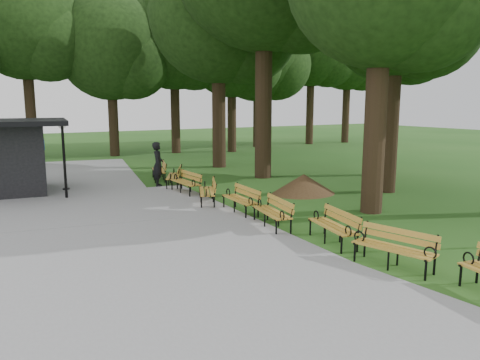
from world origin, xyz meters
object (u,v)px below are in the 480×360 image
person (158,164)px  bench_6 (207,191)px  bench_4 (272,213)px  lawn_tree_5 (390,23)px  lawn_tree_1 (398,0)px  dirt_mound (304,184)px  bench_7 (185,183)px  bench_3 (333,227)px  bench_5 (240,200)px  lawn_tree_4 (218,14)px  lamp_post (63,140)px  bench_9 (159,171)px  bench_8 (174,176)px  bench_2 (394,249)px

person → bench_6: bearing=-150.8°
bench_4 → lawn_tree_5: size_ratio=0.19×
lawn_tree_1 → dirt_mound: bearing=156.0°
dirt_mound → bench_7: (-4.09, 2.35, 0.05)m
bench_3 → bench_6: size_ratio=1.00×
bench_3 → person: bearing=-162.2°
bench_3 → bench_5: size_ratio=1.00×
bench_6 → lawn_tree_4: lawn_tree_4 is taller
lamp_post → bench_4: bearing=-64.4°
bench_6 → bench_5: bearing=34.3°
bench_9 → lawn_tree_1: lawn_tree_1 is taller
bench_8 → lawn_tree_4: (4.48, 4.40, 7.82)m
bench_4 → bench_7: bearing=-168.0°
dirt_mound → bench_4: size_ratio=1.17×
bench_2 → bench_8: 11.75m
bench_5 → bench_7: same height
lamp_post → lawn_tree_1: 14.25m
bench_5 → bench_9: size_ratio=1.00×
dirt_mound → bench_3: (-3.37, -5.62, 0.05)m
bench_4 → bench_7: same height
bench_9 → bench_2: bearing=17.7°
bench_5 → lawn_tree_1: 9.90m
bench_9 → lawn_tree_5: size_ratio=0.19×
bench_2 → lawn_tree_4: lawn_tree_4 is taller
bench_7 → bench_2: bearing=1.0°
bench_7 → lawn_tree_4: 10.97m
lamp_post → bench_9: lamp_post is taller
bench_3 → bench_9: bearing=-166.0°
bench_5 → lawn_tree_4: size_ratio=0.16×
person → dirt_mound: (4.50, -4.35, -0.57)m
person → bench_8: size_ratio=1.02×
lamp_post → lawn_tree_4: 11.13m
bench_6 → bench_7: same height
lamp_post → bench_7: 5.30m
person → bench_8: person is taller
bench_4 → bench_8: 7.63m
bench_6 → lawn_tree_1: 10.28m
dirt_mound → bench_7: bench_7 is taller
lamp_post → bench_9: 4.58m
bench_7 → lamp_post: bearing=-129.4°
bench_2 → bench_9: bearing=166.4°
lawn_tree_4 → bench_8: bearing=-135.5°
person → bench_4: person is taller
lawn_tree_4 → bench_2: bearing=-103.9°
bench_5 → lawn_tree_4: lawn_tree_4 is taller
bench_9 → lawn_tree_1: 12.40m
bench_6 → bench_7: (0.05, 2.09, 0.00)m
lamp_post → bench_5: lamp_post is taller
bench_4 → bench_9: bearing=-169.8°
bench_7 → lawn_tree_1: (7.29, -3.77, 7.00)m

